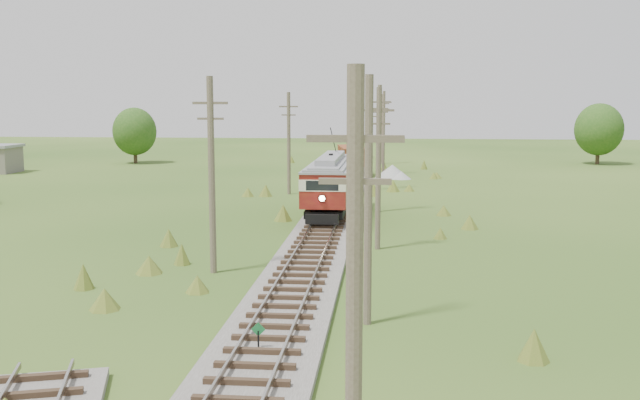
# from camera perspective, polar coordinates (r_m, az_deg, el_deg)

# --- Properties ---
(ground) EXTENTS (260.00, 260.00, 0.00)m
(ground) POSITION_cam_1_polar(r_m,az_deg,el_deg) (21.49, -5.13, -13.68)
(ground) COLOR #234514
(ground) RESTS_ON ground
(railbed_main) EXTENTS (3.60, 96.00, 0.57)m
(railbed_main) POSITION_cam_1_polar(r_m,az_deg,el_deg) (54.31, 1.36, -0.20)
(railbed_main) COLOR #605B54
(railbed_main) RESTS_ON ground
(switch_marker) EXTENTS (0.45, 0.06, 1.08)m
(switch_marker) POSITION_cam_1_polar(r_m,az_deg,el_deg) (22.69, -4.96, -10.79)
(switch_marker) COLOR black
(switch_marker) RESTS_ON ground
(streetcar) EXTENTS (2.95, 12.28, 5.59)m
(streetcar) POSITION_cam_1_polar(r_m,az_deg,el_deg) (48.14, 0.88, 1.64)
(streetcar) COLOR black
(streetcar) RESTS_ON ground
(gondola) EXTENTS (3.53, 7.68, 2.46)m
(gondola) POSITION_cam_1_polar(r_m,az_deg,el_deg) (76.58, 2.54, 3.46)
(gondola) COLOR black
(gondola) RESTS_ON ground
(gravel_pile) EXTENTS (3.73, 3.96, 1.36)m
(gravel_pile) POSITION_cam_1_polar(r_m,az_deg,el_deg) (73.58, 5.91, 2.26)
(gravel_pile) COLOR gray
(gravel_pile) RESTS_ON ground
(utility_pole_r_0) EXTENTS (1.60, 0.30, 8.50)m
(utility_pole_r_0) POSITION_cam_1_polar(r_m,az_deg,el_deg) (12.17, 2.75, -8.98)
(utility_pole_r_0) COLOR brown
(utility_pole_r_0) RESTS_ON ground
(utility_pole_r_1) EXTENTS (0.30, 0.30, 8.80)m
(utility_pole_r_1) POSITION_cam_1_polar(r_m,az_deg,el_deg) (24.89, 3.88, -0.17)
(utility_pole_r_1) COLOR brown
(utility_pole_r_1) RESTS_ON ground
(utility_pole_r_2) EXTENTS (1.60, 0.30, 8.60)m
(utility_pole_r_2) POSITION_cam_1_polar(r_m,az_deg,el_deg) (37.79, 4.69, 2.65)
(utility_pole_r_2) COLOR brown
(utility_pole_r_2) RESTS_ON ground
(utility_pole_r_3) EXTENTS (1.60, 0.30, 9.00)m
(utility_pole_r_3) POSITION_cam_1_polar(r_m,az_deg,el_deg) (50.74, 4.76, 4.23)
(utility_pole_r_3) COLOR brown
(utility_pole_r_3) RESTS_ON ground
(utility_pole_r_4) EXTENTS (1.60, 0.30, 8.40)m
(utility_pole_r_4) POSITION_cam_1_polar(r_m,az_deg,el_deg) (63.73, 4.70, 4.72)
(utility_pole_r_4) COLOR brown
(utility_pole_r_4) RESTS_ON ground
(utility_pole_r_5) EXTENTS (1.60, 0.30, 8.90)m
(utility_pole_r_5) POSITION_cam_1_polar(r_m,az_deg,el_deg) (76.70, 5.12, 5.45)
(utility_pole_r_5) COLOR brown
(utility_pole_r_5) RESTS_ON ground
(utility_pole_r_6) EXTENTS (1.60, 0.30, 8.70)m
(utility_pole_r_6) POSITION_cam_1_polar(r_m,az_deg,el_deg) (89.70, 5.02, 5.75)
(utility_pole_r_6) COLOR brown
(utility_pole_r_6) RESTS_ON ground
(utility_pole_l_a) EXTENTS (1.60, 0.30, 9.00)m
(utility_pole_l_a) POSITION_cam_1_polar(r_m,az_deg,el_deg) (32.77, -8.67, 2.12)
(utility_pole_l_a) COLOR brown
(utility_pole_l_a) RESTS_ON ground
(utility_pole_l_b) EXTENTS (1.60, 0.30, 8.60)m
(utility_pole_l_b) POSITION_cam_1_polar(r_m,az_deg,el_deg) (60.29, -2.51, 4.65)
(utility_pole_l_b) COLOR brown
(utility_pole_l_b) RESTS_ON ground
(tree_mid_a) EXTENTS (5.46, 5.46, 7.03)m
(tree_mid_a) POSITION_cam_1_polar(r_m,az_deg,el_deg) (93.27, -14.62, 5.33)
(tree_mid_a) COLOR #38281C
(tree_mid_a) RESTS_ON ground
(tree_mid_b) EXTENTS (5.88, 5.88, 7.57)m
(tree_mid_b) POSITION_cam_1_polar(r_m,az_deg,el_deg) (95.40, 21.42, 5.28)
(tree_mid_b) COLOR #38281C
(tree_mid_b) RESTS_ON ground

